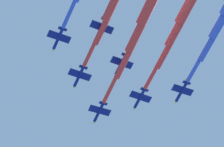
% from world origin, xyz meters
% --- Properties ---
extents(jet_lead, '(48.02, 32.84, 4.15)m').
position_xyz_m(jet_lead, '(-15.16, 8.02, 216.52)').
color(jet_lead, navy).
extents(jet_port_inner, '(42.61, 28.92, 4.04)m').
position_xyz_m(jet_port_inner, '(-13.50, 20.92, 217.87)').
color(jet_port_inner, navy).
extents(jet_starboard_inner, '(42.55, 28.56, 4.01)m').
position_xyz_m(jet_starboard_inner, '(-26.27, 0.01, 220.07)').
color(jet_starboard_inner, navy).
extents(jet_port_outer, '(42.28, 28.64, 4.16)m').
position_xyz_m(jet_port_outer, '(-40.74, -5.16, 217.93)').
color(jet_port_outer, navy).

